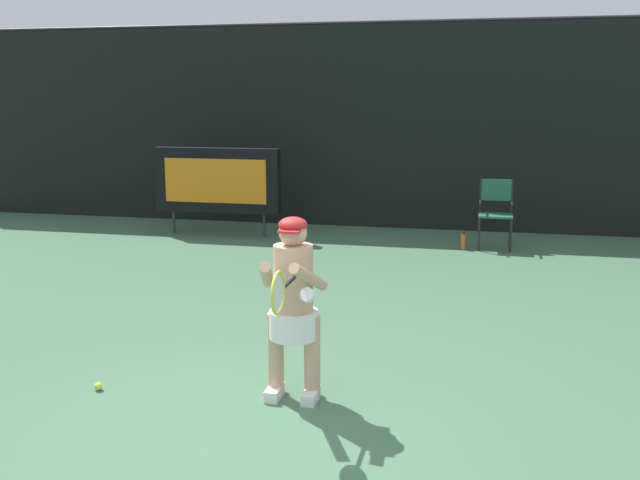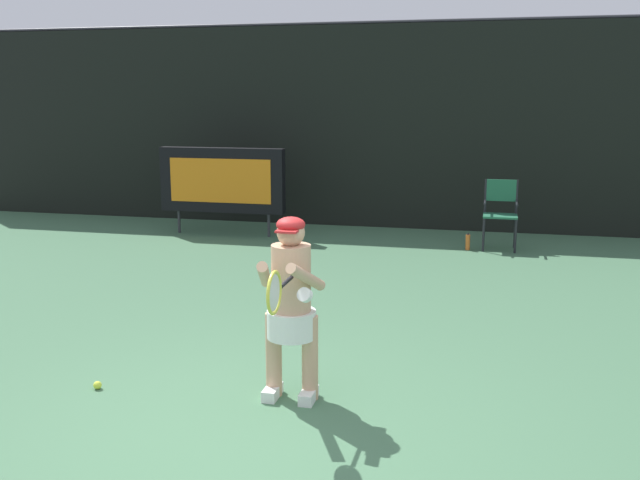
{
  "view_description": "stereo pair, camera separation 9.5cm",
  "coord_description": "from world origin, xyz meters",
  "views": [
    {
      "loc": [
        1.54,
        -4.51,
        2.39
      ],
      "look_at": [
        0.09,
        1.97,
        1.05
      ],
      "focal_mm": 40.61,
      "sensor_mm": 36.0,
      "label": 1
    },
    {
      "loc": [
        1.63,
        -4.49,
        2.39
      ],
      "look_at": [
        0.09,
        1.97,
        1.05
      ],
      "focal_mm": 40.61,
      "sensor_mm": 36.0,
      "label": 2
    }
  ],
  "objects": [
    {
      "name": "tennis_ball_loose",
      "position": [
        -1.46,
        0.54,
        0.03
      ],
      "size": [
        0.07,
        0.07,
        0.07
      ],
      "color": "#CCDB3D",
      "rests_on": "ground"
    },
    {
      "name": "umpire_chair",
      "position": [
        1.77,
        7.01,
        0.62
      ],
      "size": [
        0.52,
        0.44,
        1.08
      ],
      "color": "black",
      "rests_on": "ground"
    },
    {
      "name": "scoreboard",
      "position": [
        -2.87,
        7.1,
        0.95
      ],
      "size": [
        2.2,
        0.21,
        1.5
      ],
      "color": "black",
      "rests_on": "ground"
    },
    {
      "name": "tennis_racket",
      "position": [
        0.2,
        0.14,
        1.05
      ],
      "size": [
        0.03,
        0.6,
        0.31
      ],
      "rotation": [
        0.0,
        0.0,
        0.03
      ],
      "color": "black"
    },
    {
      "name": "water_bottle",
      "position": [
        1.3,
        6.8,
        0.12
      ],
      "size": [
        0.07,
        0.07,
        0.27
      ],
      "color": "#CF6325",
      "rests_on": "ground"
    },
    {
      "name": "backdrop_screen",
      "position": [
        0.0,
        8.5,
        1.81
      ],
      "size": [
        18.0,
        0.12,
        3.66
      ],
      "color": "black",
      "rests_on": "ground"
    },
    {
      "name": "tennis_player",
      "position": [
        0.14,
        0.76,
        0.8
      ],
      "size": [
        0.54,
        0.61,
        1.47
      ],
      "color": "white",
      "rests_on": "ground"
    },
    {
      "name": "ground",
      "position": [
        0.0,
        -0.19,
        -0.01
      ],
      "size": [
        18.0,
        22.0,
        0.03
      ],
      "color": "#426B4B"
    }
  ]
}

